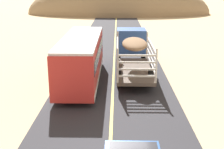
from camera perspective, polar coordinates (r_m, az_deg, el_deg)
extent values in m
cube|color=#3359A5|center=(27.41, 3.57, 6.12)|extent=(2.50, 2.20, 2.20)
cube|color=#192333|center=(27.33, 3.58, 7.04)|extent=(2.53, 1.54, 0.70)
cube|color=brown|center=(22.42, 4.08, 0.74)|extent=(2.50, 6.40, 0.24)
cylinder|color=silver|center=(25.14, 1.06, 5.43)|extent=(0.12, 0.12, 2.20)
cylinder|color=silver|center=(25.25, 6.49, 5.38)|extent=(0.12, 0.12, 2.20)
cylinder|color=silver|center=(19.03, 1.05, 1.64)|extent=(0.12, 0.12, 2.20)
cylinder|color=silver|center=(19.18, 8.18, 1.59)|extent=(0.12, 0.12, 2.20)
cube|color=silver|center=(22.23, 1.00, 2.15)|extent=(0.08, 6.30, 0.12)
cube|color=silver|center=(22.36, 7.21, 2.10)|extent=(0.08, 6.30, 0.12)
cube|color=silver|center=(19.23, 4.59, -0.29)|extent=(2.40, 0.08, 0.12)
cube|color=silver|center=(22.13, 1.00, 3.25)|extent=(0.08, 6.30, 0.12)
cube|color=silver|center=(22.26, 7.25, 3.19)|extent=(0.08, 6.30, 0.12)
cube|color=silver|center=(19.11, 4.62, 0.97)|extent=(2.40, 0.08, 0.12)
cube|color=silver|center=(22.03, 1.01, 4.36)|extent=(0.08, 6.30, 0.12)
cube|color=silver|center=(22.16, 7.30, 4.30)|extent=(0.08, 6.30, 0.12)
cube|color=silver|center=(18.99, 4.65, 2.24)|extent=(2.40, 0.08, 0.12)
cube|color=silver|center=(21.93, 1.01, 5.48)|extent=(0.08, 6.30, 0.12)
cube|color=silver|center=(22.06, 7.34, 5.41)|extent=(0.08, 6.30, 0.12)
cube|color=silver|center=(18.89, 4.68, 3.54)|extent=(2.40, 0.08, 0.12)
ellipsoid|color=#8C6B4C|center=(21.95, 4.19, 5.69)|extent=(1.75, 3.84, 0.70)
cylinder|color=black|center=(27.64, 1.26, 3.59)|extent=(0.32, 1.10, 1.10)
cylinder|color=black|center=(27.74, 5.77, 3.55)|extent=(0.32, 1.10, 1.10)
cylinder|color=black|center=(21.20, 1.30, -0.60)|extent=(0.32, 1.10, 1.10)
cylinder|color=black|center=(21.33, 7.17, -0.63)|extent=(0.32, 1.10, 1.10)
cube|color=red|center=(21.81, -5.67, 2.96)|extent=(2.50, 10.00, 2.70)
cube|color=white|center=(21.51, -5.79, 6.66)|extent=(2.45, 9.80, 0.16)
cube|color=#192333|center=(21.70, -5.71, 4.17)|extent=(2.54, 9.20, 0.80)
cube|color=silver|center=(22.11, -5.59, 0.07)|extent=(2.53, 9.80, 0.36)
cylinder|color=black|center=(25.37, -7.24, 2.11)|extent=(0.30, 1.00, 1.00)
cylinder|color=black|center=(25.15, -2.27, 2.10)|extent=(0.30, 1.00, 1.00)
cylinder|color=black|center=(19.25, -9.93, -2.87)|extent=(0.30, 1.00, 1.00)
cylinder|color=black|center=(18.95, -3.37, -2.95)|extent=(0.30, 1.00, 1.00)
ellipsoid|color=#997C5A|center=(68.82, 1.19, 11.17)|extent=(39.52, 16.77, 14.46)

